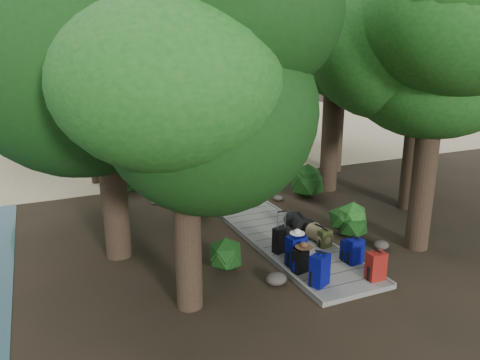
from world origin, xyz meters
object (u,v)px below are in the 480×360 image
backpack_right_b (355,250)px  backpack_right_d (325,238)px  backpack_left_a (320,268)px  backpack_left_b (300,259)px  duffel_right_black (300,223)px  lone_suitcase_on_sand (189,156)px  kayak (115,158)px  backpack_left_c (296,249)px  backpack_right_a (376,265)px  sun_lounger (231,146)px  backpack_right_c (348,249)px  suitcase_on_boardwalk (281,239)px  duffel_right_khaki (319,234)px

backpack_right_b → backpack_right_d: bearing=93.1°
backpack_left_a → backpack_left_b: (-0.07, 0.72, -0.09)m
duffel_right_black → lone_suitcase_on_sand: size_ratio=1.14×
lone_suitcase_on_sand → kayak: size_ratio=0.21×
backpack_right_b → duffel_right_black: 2.38m
backpack_left_c → duffel_right_black: (1.25, 1.87, -0.18)m
backpack_left_b → backpack_right_a: backpack_right_a is taller
backpack_left_c → sun_lounger: bearing=66.8°
backpack_right_c → backpack_right_a: bearing=-86.4°
backpack_right_a → duffel_right_black: (-0.06, 3.25, -0.13)m
backpack_right_b → lone_suitcase_on_sand: size_ratio=1.06×
backpack_right_b → backpack_right_d: size_ratio=1.37×
backpack_left_b → backpack_right_b: (1.48, -0.15, 0.03)m
backpack_right_a → suitcase_on_boardwalk: size_ratio=1.09×
duffel_right_black → sun_lounger: 11.37m
backpack_right_b → kayak: size_ratio=0.22×
backpack_right_b → kayak: (-3.53, 13.75, -0.29)m
backpack_left_a → duffel_right_khaki: size_ratio=1.26×
backpack_right_a → backpack_right_d: 2.02m
duffel_right_black → sun_lounger: size_ratio=0.43×
backpack_left_a → backpack_right_a: (1.33, -0.30, -0.04)m
backpack_left_b → backpack_left_c: size_ratio=0.77×
duffel_right_khaki → kayak: 12.72m
backpack_right_b → sun_lounger: bearing=77.6°
backpack_left_c → backpack_right_b: bearing=-27.0°
sun_lounger → lone_suitcase_on_sand: bearing=-168.8°
backpack_left_b → backpack_right_b: 1.48m
backpack_right_c → duffel_right_khaki: size_ratio=0.90×
backpack_right_d → backpack_left_b: bearing=-150.2°
backpack_right_d → duffel_right_black: size_ratio=0.68×
backpack_left_b → backpack_left_c: 0.38m
duffel_right_khaki → lone_suitcase_on_sand: (-0.36, 10.42, 0.01)m
backpack_right_d → suitcase_on_boardwalk: suitcase_on_boardwalk is taller
backpack_left_b → sun_lounger: (3.84, 13.32, -0.14)m
suitcase_on_boardwalk → sun_lounger: (3.70, 12.11, -0.15)m
backpack_right_a → duffel_right_khaki: 2.40m
backpack_right_b → duffel_right_khaki: backpack_right_b is taller
lone_suitcase_on_sand → kayak: 3.61m
duffel_right_khaki → lone_suitcase_on_sand: lone_suitcase_on_sand is taller
lone_suitcase_on_sand → sun_lounger: 3.17m
backpack_right_a → backpack_right_c: size_ratio=1.25×
backpack_left_c → kayak: bearing=92.1°
backpack_left_b → backpack_right_c: 1.44m
backpack_left_c → suitcase_on_boardwalk: 0.85m
backpack_left_c → kayak: (-2.14, 13.25, -0.36)m
backpack_right_b → backpack_right_c: bearing=96.3°
duffel_right_black → kayak: (-3.40, 11.37, -0.18)m
backpack_right_b → sun_lounger: backpack_right_b is taller
backpack_right_a → sun_lounger: bearing=82.1°
backpack_right_d → duffel_right_black: (-0.02, 1.24, -0.02)m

